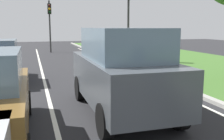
{
  "coord_description": "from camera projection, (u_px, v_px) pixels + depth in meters",
  "views": [
    {
      "loc": [
        -1.15,
        2.2,
        2.32
      ],
      "look_at": [
        0.82,
        8.59,
        1.2
      ],
      "focal_mm": 41.94,
      "sensor_mm": 36.0,
      "label": 1
    }
  ],
  "objects": [
    {
      "name": "traffic_light_far_median",
      "position": [
        50.0,
        18.0,
        22.93
      ],
      "size": [
        0.32,
        0.5,
        4.56
      ],
      "color": "#2D2D2D",
      "rests_on": "ground"
    },
    {
      "name": "grass_verge_right",
      "position": [
        217.0,
        69.0,
        14.3
      ],
      "size": [
        9.0,
        48.0,
        0.06
      ],
      "primitive_type": "cube",
      "color": "#3D6628",
      "rests_on": "ground"
    },
    {
      "name": "ground_plane",
      "position": [
        60.0,
        78.0,
        11.84
      ],
      "size": [
        60.0,
        60.0,
        0.0
      ],
      "primitive_type": "plane",
      "color": "#262628"
    },
    {
      "name": "lane_line_right_edge",
      "position": [
        134.0,
        74.0,
        12.88
      ],
      "size": [
        0.12,
        32.0,
        0.01
      ],
      "primitive_type": "cube",
      "color": "silver",
      "rests_on": "ground"
    },
    {
      "name": "lane_line_center",
      "position": [
        44.0,
        79.0,
        11.63
      ],
      "size": [
        0.12,
        32.0,
        0.01
      ],
      "primitive_type": "cube",
      "color": "silver",
      "rests_on": "ground"
    },
    {
      "name": "car_suv_ahead",
      "position": [
        122.0,
        70.0,
        6.94
      ],
      "size": [
        2.0,
        4.52,
        2.28
      ],
      "rotation": [
        0.0,
        0.0,
        -0.01
      ],
      "color": "#474C51",
      "rests_on": "ground"
    },
    {
      "name": "traffic_light_near_right",
      "position": [
        129.0,
        8.0,
        16.75
      ],
      "size": [
        0.32,
        0.5,
        5.01
      ],
      "color": "#2D2D2D",
      "rests_on": "ground"
    },
    {
      "name": "curb_right",
      "position": [
        143.0,
        72.0,
        13.02
      ],
      "size": [
        0.24,
        48.0,
        0.12
      ],
      "primitive_type": "cube",
      "color": "#9E9B93",
      "rests_on": "ground"
    }
  ]
}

